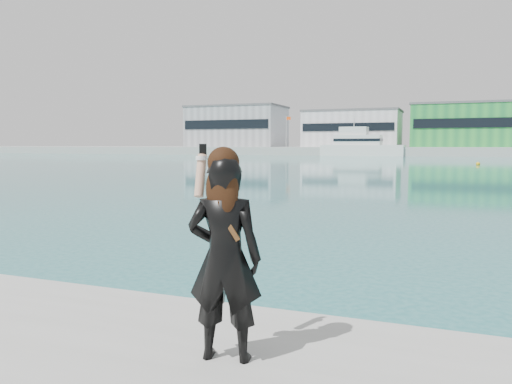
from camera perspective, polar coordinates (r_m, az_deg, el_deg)
far_quay at (r=133.94m, az=20.41°, el=4.42°), size 320.00×40.00×2.00m
warehouse_grey_left at (r=143.79m, az=-2.18°, el=7.49°), size 26.52×16.36×11.50m
warehouse_white at (r=134.13m, az=10.97°, el=7.12°), size 24.48×15.35×9.50m
warehouse_green at (r=132.12m, az=23.98°, el=7.00°), size 30.60×16.36×10.50m
flagpole_left at (r=131.20m, az=3.51°, el=7.15°), size 1.28×0.16×8.00m
motor_yacht at (r=117.77m, az=11.83°, el=5.26°), size 18.90×5.74×8.75m
buoy_near at (r=68.63m, az=24.03°, el=2.82°), size 0.50×0.50×0.50m
buoy_far at (r=111.56m, az=-3.23°, el=4.10°), size 0.50×0.50×0.50m
woman at (r=4.04m, az=-3.64°, el=-6.88°), size 0.68×0.52×1.75m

